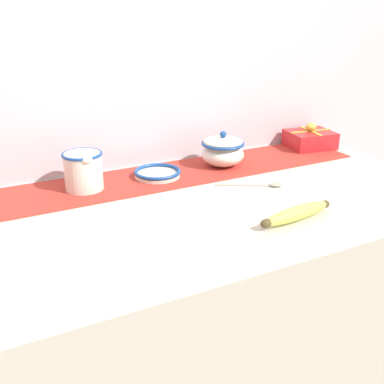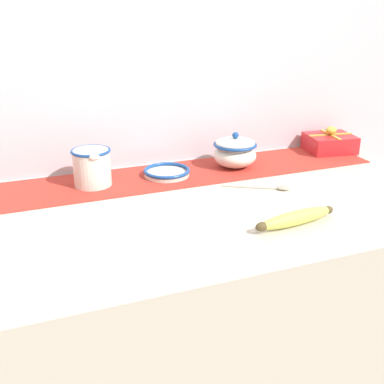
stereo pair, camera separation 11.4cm
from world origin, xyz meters
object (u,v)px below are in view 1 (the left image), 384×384
object	(u,v)px
sugar_bowl	(223,151)
spoon	(269,185)
small_dish	(157,173)
banana	(296,214)
cream_pitcher	(83,169)
gift_box	(310,139)

from	to	relation	value
sugar_bowl	spoon	bearing A→B (deg)	-82.97
small_dish	banana	size ratio (longest dim) A/B	0.62
banana	spoon	distance (m)	0.22
cream_pitcher	sugar_bowl	size ratio (longest dim) A/B	0.96
banana	gift_box	distance (m)	0.62
spoon	gift_box	world-z (taller)	gift_box
small_dish	spoon	distance (m)	0.32
cream_pitcher	small_dish	distance (m)	0.22
banana	small_dish	bearing A→B (deg)	111.96
cream_pitcher	banana	size ratio (longest dim) A/B	0.57
banana	spoon	xyz separation A→B (m)	(0.08, 0.21, -0.01)
cream_pitcher	gift_box	size ratio (longest dim) A/B	0.75
cream_pitcher	gift_box	xyz separation A→B (m)	(0.80, 0.03, -0.03)
small_dish	gift_box	xyz separation A→B (m)	(0.59, 0.03, 0.02)
spoon	gift_box	size ratio (longest dim) A/B	1.00
sugar_bowl	gift_box	size ratio (longest dim) A/B	0.78
cream_pitcher	sugar_bowl	distance (m)	0.43
small_dish	spoon	xyz separation A→B (m)	(0.24, -0.21, -0.01)
sugar_bowl	banana	xyz separation A→B (m)	(-0.05, -0.42, -0.03)
sugar_bowl	banana	bearing A→B (deg)	-96.86
gift_box	sugar_bowl	bearing A→B (deg)	-174.76
small_dish	cream_pitcher	bearing A→B (deg)	179.59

